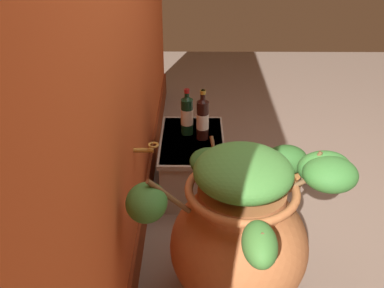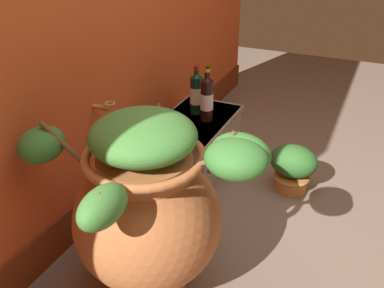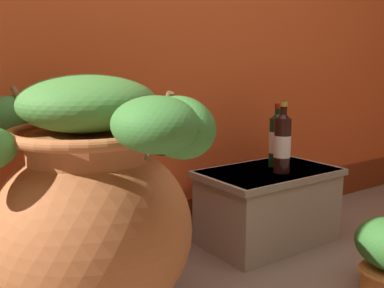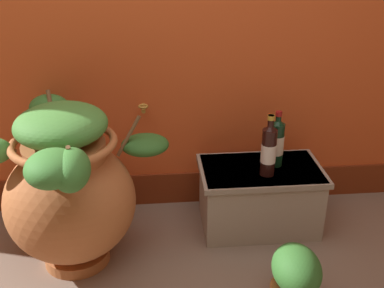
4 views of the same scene
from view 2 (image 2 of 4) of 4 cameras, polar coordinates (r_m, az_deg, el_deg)
The scene contains 6 objects.
ground_plane at distance 2.26m, azimuth 13.92°, elevation -14.62°, with size 7.00×7.00×0.00m, color #7A6656.
terracotta_urn at distance 1.82m, azimuth -5.74°, elevation -7.99°, with size 0.93×0.96×0.84m.
stone_ledge at distance 2.78m, azimuth 0.48°, elevation 0.20°, with size 0.67×0.41×0.36m.
wine_bottle_left at distance 2.64m, azimuth 1.97°, elevation 6.16°, with size 0.08×0.08×0.34m.
wine_bottle_middle at distance 2.73m, azimuth 0.57°, elevation 6.83°, with size 0.08×0.08×0.31m.
potted_shrub at distance 2.66m, azimuth 13.17°, elevation -2.95°, with size 0.22×0.28×0.30m.
Camera 2 is at (-1.67, -0.19, 1.51)m, focal length 40.43 mm.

